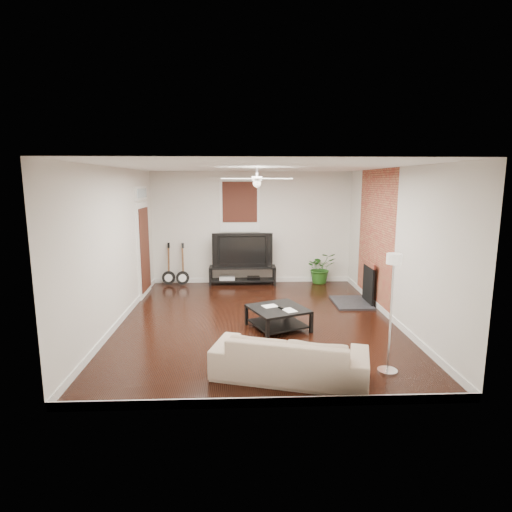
{
  "coord_description": "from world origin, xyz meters",
  "views": [
    {
      "loc": [
        -0.31,
        -7.32,
        2.55
      ],
      "look_at": [
        0.0,
        0.4,
        1.15
      ],
      "focal_mm": 28.9,
      "sensor_mm": 36.0,
      "label": 1
    }
  ],
  "objects": [
    {
      "name": "door_left",
      "position": [
        -2.46,
        1.9,
        1.25
      ],
      "size": [
        0.08,
        1.0,
        2.5
      ],
      "primitive_type": "cube",
      "color": "white",
      "rests_on": "wall_left"
    },
    {
      "name": "window_back",
      "position": [
        -0.3,
        2.97,
        1.95
      ],
      "size": [
        1.0,
        0.06,
        1.3
      ],
      "primitive_type": "cube",
      "color": "#33130D",
      "rests_on": "wall_back"
    },
    {
      "name": "ceiling_fan",
      "position": [
        0.0,
        0.0,
        2.6
      ],
      "size": [
        1.24,
        1.24,
        0.32
      ],
      "primitive_type": null,
      "color": "white",
      "rests_on": "ceiling"
    },
    {
      "name": "floor_lamp",
      "position": [
        1.69,
        -2.17,
        0.82
      ],
      "size": [
        0.33,
        0.33,
        1.64
      ],
      "primitive_type": null,
      "rotation": [
        0.0,
        0.0,
        -0.28
      ],
      "color": "white",
      "rests_on": "floor"
    },
    {
      "name": "tv_stand",
      "position": [
        -0.24,
        2.78,
        0.23
      ],
      "size": [
        1.65,
        0.44,
        0.46
      ],
      "primitive_type": "cube",
      "color": "black",
      "rests_on": "floor"
    },
    {
      "name": "brick_accent",
      "position": [
        2.49,
        1.0,
        1.4
      ],
      "size": [
        0.02,
        2.2,
        2.8
      ],
      "primitive_type": "cube",
      "color": "#9E4033",
      "rests_on": "floor"
    },
    {
      "name": "potted_plant",
      "position": [
        1.74,
        2.82,
        0.4
      ],
      "size": [
        0.81,
        0.73,
        0.8
      ],
      "primitive_type": "imported",
      "rotation": [
        0.0,
        0.0,
        0.17
      ],
      "color": "#255B1A",
      "rests_on": "floor"
    },
    {
      "name": "guitar_right",
      "position": [
        -1.73,
        2.72,
        0.53
      ],
      "size": [
        0.36,
        0.28,
        1.06
      ],
      "primitive_type": null,
      "rotation": [
        0.0,
        0.0,
        0.17
      ],
      "color": "black",
      "rests_on": "floor"
    },
    {
      "name": "fireplace",
      "position": [
        2.2,
        1.0,
        0.46
      ],
      "size": [
        0.8,
        1.1,
        0.92
      ],
      "primitive_type": "cube",
      "color": "black",
      "rests_on": "floor"
    },
    {
      "name": "sofa",
      "position": [
        0.34,
        -2.27,
        0.29
      ],
      "size": [
        2.15,
        1.31,
        0.59
      ],
      "primitive_type": "imported",
      "rotation": [
        0.0,
        0.0,
        2.86
      ],
      "color": "tan",
      "rests_on": "floor"
    },
    {
      "name": "room",
      "position": [
        0.0,
        0.0,
        1.4
      ],
      "size": [
        5.01,
        6.01,
        2.81
      ],
      "color": "black",
      "rests_on": "ground"
    },
    {
      "name": "coffee_table",
      "position": [
        0.35,
        -0.43,
        0.19
      ],
      "size": [
        1.17,
        1.17,
        0.38
      ],
      "primitive_type": "cube",
      "rotation": [
        0.0,
        0.0,
        0.4
      ],
      "color": "black",
      "rests_on": "floor"
    },
    {
      "name": "guitar_left",
      "position": [
        -2.08,
        2.75,
        0.53
      ],
      "size": [
        0.34,
        0.25,
        1.06
      ],
      "primitive_type": null,
      "rotation": [
        0.0,
        0.0,
        0.06
      ],
      "color": "black",
      "rests_on": "floor"
    },
    {
      "name": "tv",
      "position": [
        -0.24,
        2.8,
        0.89
      ],
      "size": [
        1.48,
        0.19,
        0.85
      ],
      "primitive_type": "imported",
      "color": "black",
      "rests_on": "tv_stand"
    }
  ]
}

